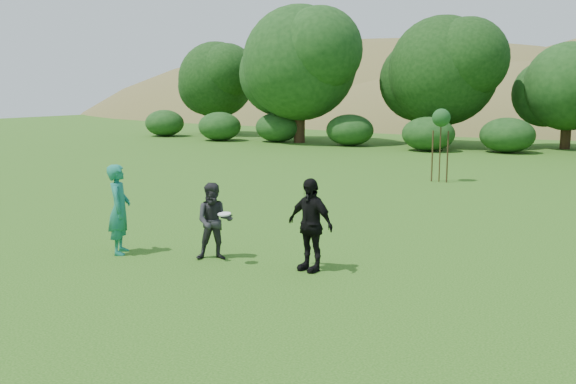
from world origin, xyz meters
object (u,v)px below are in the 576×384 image
object	(u,v)px
player_teal	(119,209)
sapling	(441,120)
player_black	(310,225)
player_grey	(214,221)

from	to	relation	value
player_teal	sapling	size ratio (longest dim) A/B	0.70
player_teal	player_black	xyz separation A→B (m)	(4.28, 0.93, -0.06)
player_grey	player_black	distance (m)	2.18
sapling	player_black	bearing A→B (deg)	-84.00
player_teal	player_black	distance (m)	4.37
player_teal	sapling	bearing A→B (deg)	-45.27
sapling	player_teal	bearing A→B (deg)	-101.38
player_grey	player_teal	bearing A→B (deg)	162.92
player_teal	sapling	world-z (taller)	sapling
player_black	player_grey	bearing A→B (deg)	-159.91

